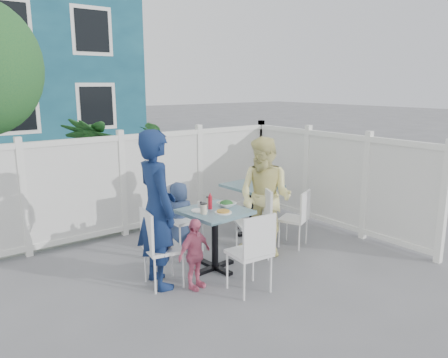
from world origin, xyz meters
TOP-DOWN VIEW (x-y plane):
  - ground at (0.00, 0.00)m, footprint 80.00×80.00m
  - near_sidewalk at (0.00, 3.80)m, footprint 24.00×2.60m
  - street at (0.00, 7.50)m, footprint 24.00×5.00m
  - far_sidewalk at (0.00, 10.60)m, footprint 24.00×1.60m
  - fence_back at (0.10, 2.40)m, footprint 5.86×0.08m
  - fence_right at (3.00, 0.60)m, footprint 0.08×3.66m
  - potted_shrub_a at (-0.05, 3.10)m, footprint 1.45×1.45m
  - potted_shrub_b at (1.54, 3.00)m, footprint 1.97×1.98m
  - main_table at (0.47, 0.46)m, footprint 0.82×0.82m
  - spare_table at (1.79, 1.25)m, footprint 0.80×0.80m
  - chair_left at (-0.37, 0.47)m, footprint 0.48×0.49m
  - chair_right at (1.21, 0.46)m, footprint 0.57×0.58m
  - chair_back at (0.49, 1.32)m, footprint 0.45×0.43m
  - chair_near at (0.42, -0.35)m, footprint 0.47×0.46m
  - chair_spare at (1.92, 0.37)m, footprint 0.50×0.50m
  - man at (-0.32, 0.51)m, footprint 0.52×0.73m
  - woman at (1.33, 0.46)m, footprint 0.86×0.97m
  - boy at (0.47, 1.33)m, footprint 0.53×0.39m
  - toddler at (-0.04, 0.16)m, footprint 0.53×0.32m
  - plate_main at (0.48, 0.30)m, footprint 0.22×0.22m
  - plate_side at (0.29, 0.53)m, footprint 0.21×0.21m
  - salad_bowl at (0.69, 0.50)m, footprint 0.23×0.23m
  - coffee_cup_a at (0.26, 0.41)m, footprint 0.08×0.08m
  - coffee_cup_b at (0.53, 0.66)m, footprint 0.08×0.08m
  - ketchup_bottle at (0.45, 0.54)m, footprint 0.05×0.05m
  - salt_shaker at (0.38, 0.69)m, footprint 0.03×0.03m
  - pepper_shaker at (0.41, 0.69)m, footprint 0.03×0.03m

SIDE VIEW (x-z plane):
  - ground at x=0.00m, z-range 0.00..0.00m
  - street at x=0.00m, z-range 0.00..0.01m
  - near_sidewalk at x=0.00m, z-range 0.00..0.01m
  - far_sidewalk at x=0.00m, z-range 0.00..0.01m
  - toddler at x=-0.04m, z-range 0.00..0.85m
  - chair_spare at x=1.92m, z-range 0.07..0.92m
  - boy at x=0.47m, z-range 0.00..1.00m
  - chair_left at x=-0.37m, z-range 0.08..1.02m
  - chair_near at x=0.42m, z-range 0.08..1.04m
  - chair_right at x=1.21m, z-range 0.08..1.04m
  - chair_back at x=0.49m, z-range 0.08..1.05m
  - main_table at x=0.47m, z-range 0.22..1.02m
  - spare_table at x=1.79m, z-range 0.22..1.02m
  - fence_right at x=3.00m, z-range -0.02..1.58m
  - fence_back at x=0.10m, z-range -0.02..1.58m
  - plate_main at x=0.48m, z-range 0.80..0.81m
  - plate_side at x=0.29m, z-range 0.80..0.81m
  - salad_bowl at x=0.69m, z-range 0.80..0.86m
  - potted_shrub_b at x=1.54m, z-range 0.00..1.66m
  - woman at x=1.33m, z-range 0.00..1.66m
  - pepper_shaker at x=0.41m, z-range 0.80..0.87m
  - salt_shaker at x=0.38m, z-range 0.80..0.87m
  - coffee_cup_b at x=0.53m, z-range 0.80..0.91m
  - coffee_cup_a at x=0.26m, z-range 0.80..0.92m
  - ketchup_bottle at x=0.45m, z-range 0.80..0.97m
  - potted_shrub_a at x=-0.05m, z-range 0.00..1.84m
  - man at x=-0.32m, z-range 0.00..1.87m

